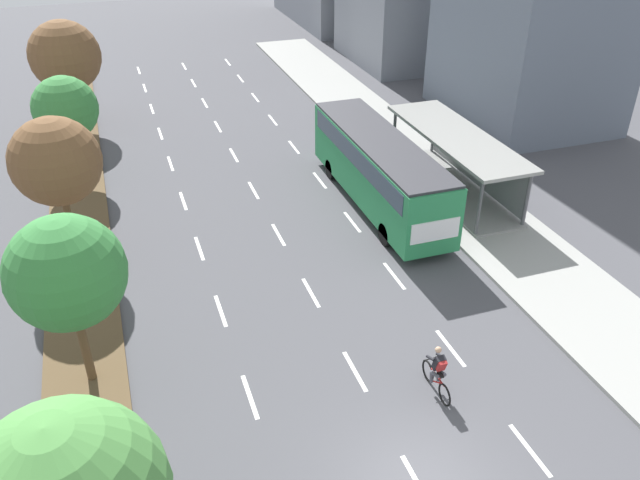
{
  "coord_description": "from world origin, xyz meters",
  "views": [
    {
      "loc": [
        -6.1,
        -9.64,
        14.42
      ],
      "look_at": [
        0.95,
        10.93,
        1.2
      ],
      "focal_mm": 35.81,
      "sensor_mm": 36.0,
      "label": 1
    }
  ],
  "objects_px": {
    "median_tree_third": "(56,162)",
    "median_tree_fourth": "(65,109)",
    "bus": "(379,165)",
    "median_tree_second": "(66,273)",
    "cyclist": "(437,372)",
    "median_tree_fifth": "(65,56)",
    "bus_shelter": "(460,156)"
  },
  "relations": [
    {
      "from": "median_tree_third",
      "to": "median_tree_fourth",
      "type": "relative_size",
      "value": 1.13
    },
    {
      "from": "median_tree_third",
      "to": "bus",
      "type": "bearing_deg",
      "value": 1.4
    },
    {
      "from": "bus",
      "to": "median_tree_second",
      "type": "xyz_separation_m",
      "value": [
        -13.33,
        -8.05,
        2.07
      ]
    },
    {
      "from": "median_tree_fourth",
      "to": "median_tree_second",
      "type": "bearing_deg",
      "value": -89.7
    },
    {
      "from": "cyclist",
      "to": "median_tree_fifth",
      "type": "xyz_separation_m",
      "value": [
        -10.11,
        27.15,
        3.59
      ]
    },
    {
      "from": "cyclist",
      "to": "median_tree_third",
      "type": "xyz_separation_m",
      "value": [
        -10.45,
        11.71,
        3.58
      ]
    },
    {
      "from": "bus_shelter",
      "to": "median_tree_second",
      "type": "height_order",
      "value": "median_tree_second"
    },
    {
      "from": "bus_shelter",
      "to": "bus",
      "type": "bearing_deg",
      "value": -179.26
    },
    {
      "from": "bus",
      "to": "median_tree_second",
      "type": "bearing_deg",
      "value": -148.86
    },
    {
      "from": "cyclist",
      "to": "median_tree_second",
      "type": "xyz_separation_m",
      "value": [
        -10.12,
        3.99,
        3.35
      ]
    },
    {
      "from": "median_tree_fourth",
      "to": "median_tree_fifth",
      "type": "xyz_separation_m",
      "value": [
        0.09,
        7.72,
        0.54
      ]
    },
    {
      "from": "median_tree_fifth",
      "to": "median_tree_second",
      "type": "bearing_deg",
      "value": -90.03
    },
    {
      "from": "median_tree_second",
      "to": "median_tree_fourth",
      "type": "height_order",
      "value": "median_tree_second"
    },
    {
      "from": "bus_shelter",
      "to": "median_tree_fourth",
      "type": "bearing_deg",
      "value": 157.48
    },
    {
      "from": "median_tree_third",
      "to": "median_tree_fifth",
      "type": "bearing_deg",
      "value": 88.75
    },
    {
      "from": "bus_shelter",
      "to": "cyclist",
      "type": "bearing_deg",
      "value": -121.73
    },
    {
      "from": "median_tree_third",
      "to": "median_tree_second",
      "type": "bearing_deg",
      "value": -87.58
    },
    {
      "from": "bus",
      "to": "median_tree_fifth",
      "type": "height_order",
      "value": "median_tree_fifth"
    },
    {
      "from": "cyclist",
      "to": "median_tree_fifth",
      "type": "relative_size",
      "value": 0.29
    },
    {
      "from": "median_tree_second",
      "to": "median_tree_third",
      "type": "height_order",
      "value": "median_tree_third"
    },
    {
      "from": "median_tree_fifth",
      "to": "bus_shelter",
      "type": "bearing_deg",
      "value": -40.55
    },
    {
      "from": "median_tree_second",
      "to": "median_tree_fifth",
      "type": "distance_m",
      "value": 23.16
    },
    {
      "from": "cyclist",
      "to": "median_tree_fourth",
      "type": "bearing_deg",
      "value": 117.7
    },
    {
      "from": "cyclist",
      "to": "bus",
      "type": "bearing_deg",
      "value": 75.1
    },
    {
      "from": "median_tree_second",
      "to": "bus_shelter",
      "type": "bearing_deg",
      "value": 24.73
    },
    {
      "from": "median_tree_second",
      "to": "median_tree_fifth",
      "type": "bearing_deg",
      "value": 89.97
    },
    {
      "from": "bus_shelter",
      "to": "median_tree_third",
      "type": "height_order",
      "value": "median_tree_third"
    },
    {
      "from": "median_tree_third",
      "to": "median_tree_fourth",
      "type": "distance_m",
      "value": 7.74
    },
    {
      "from": "cyclist",
      "to": "median_tree_fourth",
      "type": "distance_m",
      "value": 22.15
    },
    {
      "from": "bus_shelter",
      "to": "median_tree_fifth",
      "type": "height_order",
      "value": "median_tree_fifth"
    },
    {
      "from": "bus_shelter",
      "to": "cyclist",
      "type": "xyz_separation_m",
      "value": [
        -7.48,
        -12.1,
        -1.08
      ]
    },
    {
      "from": "median_tree_third",
      "to": "median_tree_fourth",
      "type": "xyz_separation_m",
      "value": [
        0.25,
        7.72,
        -0.53
      ]
    }
  ]
}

